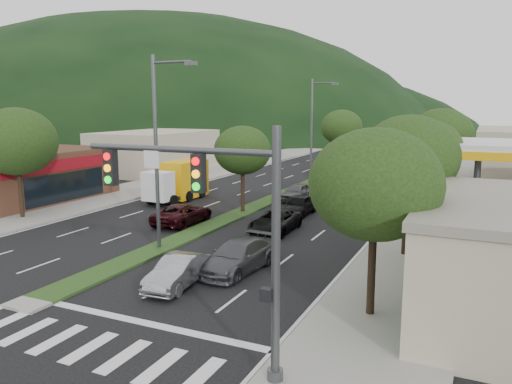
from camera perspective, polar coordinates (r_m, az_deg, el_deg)
The scene contains 28 objects.
ground at distance 21.50m, azimuth -23.73°, elevation -11.42°, with size 160.00×160.00×0.00m, color black.
sidewalk_right at distance 38.87m, azimuth 20.08°, elevation -1.77°, with size 5.00×90.00×0.15m, color gray.
sidewalk_left at distance 48.03m, azimuth -11.79°, elevation 0.75°, with size 6.00×90.00×0.15m, color gray.
median at distance 44.45m, azimuth 4.19°, elevation 0.19°, with size 1.60×56.00×0.12m, color #1C3C16.
traffic_signal at distance 13.44m, azimuth -3.95°, elevation -2.41°, with size 6.12×0.40×7.00m.
shop_left at distance 44.27m, azimuth -25.37°, elevation 1.77°, with size 10.15×12.00×4.00m.
bldg_left_far at distance 58.49m, azimuth -11.37°, elevation 4.56°, with size 9.00×14.00×4.60m, color #B3A68E.
hill_far at distance 155.85m, azimuth -13.10°, elevation 6.83°, with size 176.00×132.00×82.00m, color black.
tree_r_a at distance 17.58m, azimuth 13.46°, elevation 0.83°, with size 4.60×4.60×6.63m.
tree_r_b at distance 25.39m, azimuth 17.08°, elevation 3.86°, with size 4.80×4.80×6.94m.
tree_r_c at distance 33.33m, azimuth 18.95°, elevation 4.59°, with size 4.40×4.40×6.48m.
tree_r_d at distance 43.24m, azimuth 20.39°, elevation 6.17°, with size 5.00×5.00×7.17m.
tree_r_e at distance 53.22m, azimuth 21.25°, elevation 6.38°, with size 4.60×4.60×6.71m.
tree_med_near at distance 34.77m, azimuth -1.56°, elevation 4.78°, with size 4.00×4.00×6.02m.
tree_med_far at distance 59.13m, azimuth 9.76°, elevation 7.29°, with size 4.80×4.80×6.94m.
tree_l_a at distance 36.23m, azimuth -25.70°, elevation 5.22°, with size 5.20×5.20×7.25m.
streetlight_near at distance 26.00m, azimuth -11.01°, elevation 5.45°, with size 2.60×0.25×10.00m.
streetlight_mid at distance 48.51m, azimuth 6.60°, elevation 7.52°, with size 2.60×0.25×10.00m.
sedan_silver at distance 21.38m, azimuth -8.91°, elevation -8.97°, with size 1.36×3.89×1.28m, color #929599.
suv_maroon at distance 32.31m, azimuth -8.36°, elevation -2.47°, with size 2.20×4.77×1.33m, color black.
car_queue_a at distance 34.65m, azimuth 4.89°, elevation -1.50°, with size 1.66×4.12×1.40m, color black.
car_queue_b at distance 23.01m, azimuth -2.09°, elevation -7.33°, with size 1.96×4.83×1.40m, color #48494D.
car_queue_c at distance 44.18m, azimuth 8.73°, elevation 0.89°, with size 1.49×4.26×1.40m, color #4A0C12.
car_queue_d at distance 30.00m, azimuth 2.20°, elevation -3.38°, with size 2.11×4.59×1.27m, color black.
car_queue_e at distance 39.94m, azimuth 4.66°, elevation -0.00°, with size 1.62×4.02×1.37m, color #4F4F54.
car_queue_f at distance 58.49m, azimuth 17.64°, elevation 2.62°, with size 1.71×4.19×1.22m, color black.
box_truck at distance 40.40m, azimuth -8.78°, elevation 1.14°, with size 2.58×6.31×3.08m.
motorhome at distance 49.89m, azimuth 14.74°, elevation 3.13°, with size 3.90×9.73×3.64m.
Camera 1 is at (15.36, -13.05, 7.49)m, focal length 35.00 mm.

